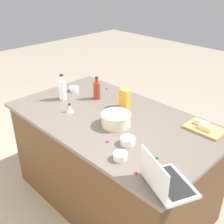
{
  "coord_description": "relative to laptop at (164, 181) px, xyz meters",
  "views": [
    {
      "loc": [
        -1.47,
        1.45,
        2.02
      ],
      "look_at": [
        0.0,
        0.0,
        0.95
      ],
      "focal_mm": 44.68,
      "sensor_mm": 36.0,
      "label": 1
    }
  ],
  "objects": [
    {
      "name": "butter_stick_right",
      "position": [
        0.14,
        -0.72,
        -0.01
      ],
      "size": [
        0.11,
        0.04,
        0.04
      ],
      "primitive_type": "cube",
      "rotation": [
        0.0,
        0.0,
        -0.04
      ],
      "color": "#F4E58C",
      "rests_on": "cutting_board"
    },
    {
      "name": "candy_2",
      "position": [
        0.19,
        -0.19,
        -0.04
      ],
      "size": [
        0.02,
        0.02,
        0.02
      ],
      "primitive_type": "sphere",
      "color": "green",
      "rests_on": "island_counter"
    },
    {
      "name": "candy_bag",
      "position": [
        0.86,
        -0.6,
        0.04
      ],
      "size": [
        0.09,
        0.06,
        0.17
      ],
      "primitive_type": "cube",
      "color": "gold",
      "rests_on": "island_counter"
    },
    {
      "name": "ramekin_wide",
      "position": [
        0.36,
        -0.01,
        -0.02
      ],
      "size": [
        0.09,
        0.09,
        0.05
      ],
      "primitive_type": "cylinder",
      "color": "beige",
      "rests_on": "island_counter"
    },
    {
      "name": "candy_1",
      "position": [
        0.56,
        -0.09,
        -0.04
      ],
      "size": [
        0.02,
        0.02,
        0.02
      ],
      "primitive_type": "sphere",
      "color": "#CC3399",
      "rests_on": "island_counter"
    },
    {
      "name": "kitchen_timer",
      "position": [
        1.14,
        -0.19,
        -0.01
      ],
      "size": [
        0.07,
        0.07,
        0.08
      ],
      "color": "#B2B2B7",
      "rests_on": "island_counter"
    },
    {
      "name": "cutting_board",
      "position": [
        0.16,
        -0.75,
        -0.04
      ],
      "size": [
        0.29,
        0.19,
        0.02
      ],
      "primitive_type": "cube",
      "color": "#AD7F4C",
      "rests_on": "island_counter"
    },
    {
      "name": "laptop",
      "position": [
        0.0,
        0.0,
        0.0
      ],
      "size": [
        0.37,
        0.33,
        0.22
      ],
      "color": "#B7B7BC",
      "rests_on": "island_counter"
    },
    {
      "name": "butter_stick_left",
      "position": [
        0.2,
        -0.77,
        -0.01
      ],
      "size": [
        0.11,
        0.04,
        0.04
      ],
      "primitive_type": "cube",
      "rotation": [
        0.0,
        0.0,
        0.05
      ],
      "color": "#F4E58C",
      "rests_on": "cutting_board"
    },
    {
      "name": "ramekin_small",
      "position": [
        1.48,
        -0.5,
        -0.02
      ],
      "size": [
        0.09,
        0.09,
        0.05
      ],
      "primitive_type": "cylinder",
      "color": "white",
      "rests_on": "island_counter"
    },
    {
      "name": "island_counter",
      "position": [
        0.81,
        -0.38,
        -0.5
      ],
      "size": [
        1.81,
        1.05,
        0.9
      ],
      "color": "#4C331E",
      "rests_on": "ground"
    },
    {
      "name": "candy_0",
      "position": [
        0.19,
        0.03,
        -0.04
      ],
      "size": [
        0.02,
        0.02,
        0.02
      ],
      "primitive_type": "sphere",
      "color": "red",
      "rests_on": "island_counter"
    },
    {
      "name": "ramekin_medium",
      "position": [
        0.44,
        -0.18,
        -0.02
      ],
      "size": [
        0.11,
        0.11,
        0.05
      ],
      "primitive_type": "cylinder",
      "color": "white",
      "rests_on": "island_counter"
    },
    {
      "name": "mixing_bowl_large",
      "position": [
        0.69,
        -0.31,
        0.01
      ],
      "size": [
        0.24,
        0.24,
        0.1
      ],
      "color": "beige",
      "rests_on": "island_counter"
    },
    {
      "name": "candy_3",
      "position": [
        1.29,
        -0.77,
        -0.04
      ],
      "size": [
        0.02,
        0.02,
        0.02
      ],
      "primitive_type": "sphere",
      "color": "#CC3399",
      "rests_on": "island_counter"
    },
    {
      "name": "bottle_vinegar",
      "position": [
        1.4,
        -0.3,
        0.05
      ],
      "size": [
        0.07,
        0.07,
        0.25
      ],
      "color": "white",
      "rests_on": "island_counter"
    },
    {
      "name": "ground_plane",
      "position": [
        0.81,
        -0.38,
        -0.95
      ],
      "size": [
        12.0,
        12.0,
        0.0
      ],
      "primitive_type": "plane",
      "color": "gray"
    },
    {
      "name": "bottle_soy",
      "position": [
        1.18,
        -0.54,
        0.04
      ],
      "size": [
        0.07,
        0.07,
        0.22
      ],
      "color": "maroon",
      "rests_on": "island_counter"
    }
  ]
}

